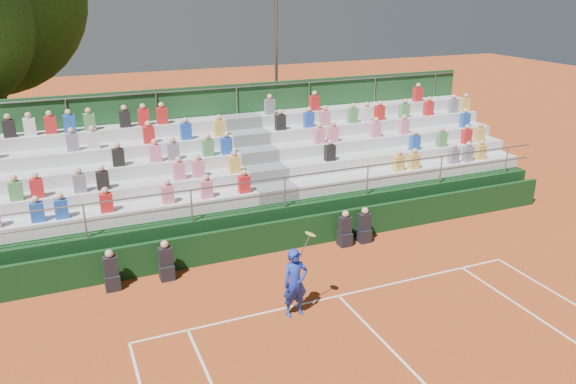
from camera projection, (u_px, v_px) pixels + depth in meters
name	position (u px, v px, depth m)	size (l,w,h in m)	color
ground	(339.00, 296.00, 15.06)	(90.00, 90.00, 0.00)	#A9451C
courtside_wall	(292.00, 234.00, 17.65)	(20.00, 0.15, 1.00)	black
line_officials	(255.00, 248.00, 16.76)	(8.29, 0.40, 1.19)	black
grandstand	(256.00, 185.00, 20.26)	(20.00, 5.20, 4.40)	black
tennis_player	(295.00, 283.00, 13.92)	(0.87, 0.45, 2.22)	#1630AA
floodlight_mast	(276.00, 46.00, 25.40)	(0.60, 0.25, 9.21)	gray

